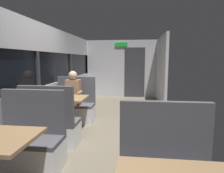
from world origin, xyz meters
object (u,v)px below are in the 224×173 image
(bench_near_window_facing_entry, at_px, (29,145))
(bench_mid_window_facing_end, at_px, (51,127))
(bench_mid_window_facing_entry, at_px, (75,108))
(dining_table_mid_window, at_px, (65,102))
(seated_passenger, at_px, (74,101))

(bench_near_window_facing_entry, relative_size, bench_mid_window_facing_end, 1.00)
(bench_mid_window_facing_end, bearing_deg, bench_mid_window_facing_entry, 90.00)
(bench_mid_window_facing_entry, bearing_deg, dining_table_mid_window, -90.00)
(bench_mid_window_facing_end, height_order, seated_passenger, seated_passenger)
(dining_table_mid_window, xyz_separation_m, seated_passenger, (0.00, 0.63, -0.10))
(seated_passenger, bearing_deg, bench_near_window_facing_entry, -90.00)
(dining_table_mid_window, height_order, bench_mid_window_facing_end, bench_mid_window_facing_end)
(bench_near_window_facing_entry, xyz_separation_m, bench_mid_window_facing_end, (0.00, 0.74, 0.00))
(bench_mid_window_facing_end, xyz_separation_m, bench_mid_window_facing_entry, (0.00, 1.40, 0.00))
(bench_near_window_facing_entry, distance_m, bench_mid_window_facing_entry, 2.14)
(bench_mid_window_facing_end, relative_size, bench_mid_window_facing_entry, 1.00)
(seated_passenger, bearing_deg, dining_table_mid_window, -90.00)
(dining_table_mid_window, relative_size, bench_mid_window_facing_end, 0.82)
(dining_table_mid_window, bearing_deg, bench_mid_window_facing_end, -90.00)
(bench_mid_window_facing_end, distance_m, seated_passenger, 1.34)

